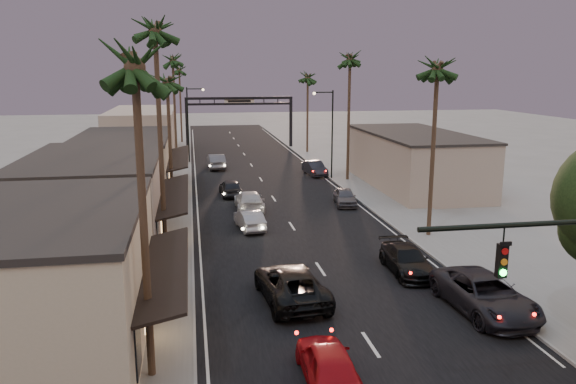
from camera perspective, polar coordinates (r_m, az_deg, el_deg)
name	(u,v)px	position (r m, az deg, el deg)	size (l,w,h in m)	color
ground	(269,192)	(51.71, -1.95, 0.05)	(200.00, 200.00, 0.00)	slate
road	(262,181)	(56.56, -2.65, 1.11)	(14.00, 120.00, 0.02)	black
sidewalk_left	(168,171)	(63.07, -12.06, 2.06)	(5.00, 92.00, 0.12)	slate
sidewalk_right	(336,166)	(65.11, 4.89, 2.60)	(5.00, 92.00, 0.12)	slate
storefront_near	(38,283)	(24.31, -24.03, -8.47)	(8.00, 12.00, 5.50)	#B7AD8C
storefront_mid	(96,202)	(37.49, -18.97, -1.01)	(8.00, 14.00, 5.50)	gray
storefront_far	(124,165)	(53.10, -16.33, 2.63)	(8.00, 16.00, 5.00)	#B7AD8C
storefront_dist	(143,133)	(75.74, -14.48, 5.85)	(8.00, 20.00, 6.00)	gray
building_right	(414,161)	(54.90, 12.68, 3.13)	(8.00, 18.00, 5.00)	gray
arch	(239,109)	(80.55, -4.96, 8.36)	(15.20, 0.40, 7.27)	black
streetlight_right	(330,127)	(57.05, 4.25, 6.59)	(2.13, 0.30, 9.00)	black
streetlight_left	(190,118)	(68.30, -9.91, 7.37)	(2.13, 0.30, 9.00)	black
palm_la	(134,53)	(19.16, -15.38, 13.43)	(3.20, 3.20, 13.20)	#38281C
palm_lb	(155,23)	(32.22, -13.40, 16.33)	(3.20, 3.20, 15.20)	#38281C
palm_lc	(167,76)	(46.11, -12.20, 11.42)	(3.20, 3.20, 12.20)	#38281C
palm_ld	(173,57)	(65.12, -11.65, 13.32)	(3.20, 3.20, 14.20)	#38281C
palm_ra	(438,62)	(37.43, 14.98, 12.66)	(3.20, 3.20, 13.20)	#38281C
palm_rb	(350,55)	(56.27, 6.33, 13.70)	(3.20, 3.20, 14.20)	#38281C
palm_rc	(308,74)	(75.68, 2.02, 11.89)	(3.20, 3.20, 12.20)	#38281C
palm_far	(179,67)	(88.09, -11.01, 12.36)	(3.20, 3.20, 13.20)	#38281C
oncoming_red	(328,363)	(20.80, 4.10, -16.96)	(1.81, 4.51, 1.54)	#A00B11
oncoming_pickup	(291,284)	(27.35, 0.30, -9.37)	(2.76, 5.98, 1.66)	black
oncoming_silver	(249,220)	(39.45, -3.93, -2.81)	(1.45, 4.16, 1.37)	gray
oncoming_white	(249,201)	(44.79, -3.97, -0.88)	(2.14, 5.26, 1.53)	#AFAFAF
oncoming_dgrey	(230,188)	(50.06, -5.86, 0.46)	(1.75, 4.36, 1.49)	black
oncoming_grey_far	(216,161)	(64.16, -7.31, 3.10)	(1.76, 5.04, 1.66)	#535258
curbside_near	(485,294)	(27.66, 19.38, -9.78)	(2.86, 6.20, 1.72)	black
curbside_black	(407,260)	(31.67, 11.98, -6.78)	(2.04, 5.01, 1.45)	black
curbside_grey	(345,197)	(46.59, 5.80, -0.48)	(1.65, 4.10, 1.40)	#48474C
curbside_far	(315,168)	(59.73, 2.73, 2.42)	(1.57, 4.51, 1.49)	black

